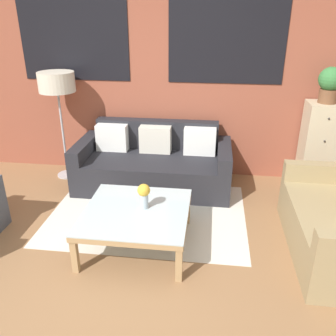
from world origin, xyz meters
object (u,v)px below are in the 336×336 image
object	(u,v)px
couch_dark	(154,164)
flower_vase	(144,194)
coffee_table	(136,215)
floor_lamp	(57,86)
drawer_cabinet	(318,146)
potted_plant	(330,83)

from	to	relation	value
couch_dark	flower_vase	distance (m)	1.28
coffee_table	floor_lamp	distance (m)	2.12
coffee_table	floor_lamp	xyz separation A→B (m)	(-1.28, 1.44, 0.89)
couch_dark	floor_lamp	distance (m)	1.55
couch_dark	drawer_cabinet	xyz separation A→B (m)	(2.03, 0.22, 0.26)
coffee_table	floor_lamp	world-z (taller)	floor_lamp
drawer_cabinet	potted_plant	bearing A→B (deg)	90.00
flower_vase	coffee_table	bearing A→B (deg)	-141.31
floor_lamp	potted_plant	bearing A→B (deg)	1.52
couch_dark	drawer_cabinet	size ratio (longest dim) A/B	1.76
coffee_table	drawer_cabinet	bearing A→B (deg)	37.51
coffee_table	floor_lamp	size ratio (longest dim) A/B	0.70
couch_dark	flower_vase	world-z (taller)	couch_dark
couch_dark	flower_vase	size ratio (longest dim) A/B	7.80
couch_dark	flower_vase	xyz separation A→B (m)	(0.12, -1.25, 0.24)
couch_dark	potted_plant	xyz separation A→B (m)	(2.03, 0.22, 1.03)
couch_dark	drawer_cabinet	world-z (taller)	drawer_cabinet
couch_dark	floor_lamp	bearing A→B (deg)	173.84
drawer_cabinet	potted_plant	distance (m)	0.77
coffee_table	potted_plant	xyz separation A→B (m)	(1.98, 1.52, 0.99)
floor_lamp	drawer_cabinet	size ratio (longest dim) A/B	1.28
floor_lamp	flower_vase	world-z (taller)	floor_lamp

